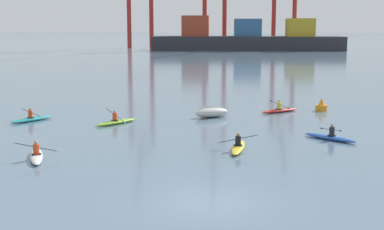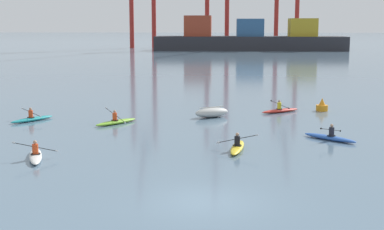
% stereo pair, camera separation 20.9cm
% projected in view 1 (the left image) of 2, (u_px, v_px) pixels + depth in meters
% --- Properties ---
extents(ground_plane, '(800.00, 800.00, 0.00)m').
position_uv_depth(ground_plane, '(208.00, 202.00, 20.48)').
color(ground_plane, slate).
extents(container_barge, '(47.74, 9.72, 8.67)m').
position_uv_depth(container_barge, '(247.00, 39.00, 137.12)').
color(container_barge, '#28282D').
rests_on(container_barge, ground).
extents(capsized_dinghy, '(2.79, 2.29, 0.76)m').
position_uv_depth(capsized_dinghy, '(212.00, 112.00, 38.92)').
color(capsized_dinghy, beige).
rests_on(capsized_dinghy, ground).
extents(channel_buoy, '(0.90, 0.90, 1.00)m').
position_uv_depth(channel_buoy, '(321.00, 106.00, 41.81)').
color(channel_buoy, orange).
rests_on(channel_buoy, ground).
extents(kayak_yellow, '(2.23, 3.45, 0.95)m').
position_uv_depth(kayak_yellow, '(238.00, 147.00, 28.85)').
color(kayak_yellow, yellow).
rests_on(kayak_yellow, ground).
extents(kayak_lime, '(2.59, 3.03, 1.07)m').
position_uv_depth(kayak_lime, '(116.00, 122.00, 36.28)').
color(kayak_lime, '#7ABC2D').
rests_on(kayak_lime, ground).
extents(kayak_teal, '(2.42, 3.14, 0.95)m').
position_uv_depth(kayak_teal, '(32.00, 119.00, 37.35)').
color(kayak_teal, teal).
rests_on(kayak_teal, ground).
extents(kayak_red, '(3.15, 2.40, 0.95)m').
position_uv_depth(kayak_red, '(280.00, 110.00, 41.10)').
color(kayak_red, red).
rests_on(kayak_red, ground).
extents(kayak_white, '(2.12, 3.41, 0.96)m').
position_uv_depth(kayak_white, '(36.00, 156.00, 26.91)').
color(kayak_white, silver).
rests_on(kayak_white, ground).
extents(kayak_blue, '(2.91, 2.74, 0.95)m').
position_uv_depth(kayak_blue, '(330.00, 137.00, 31.35)').
color(kayak_blue, '#2856B2').
rests_on(kayak_blue, ground).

